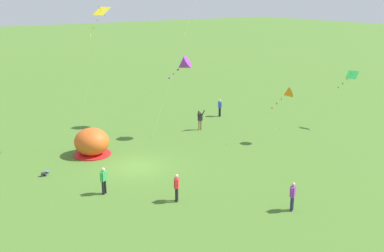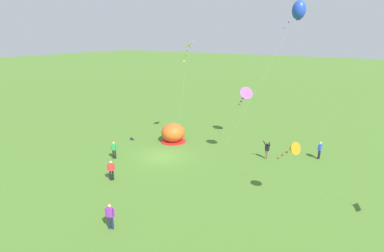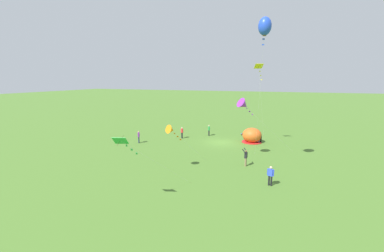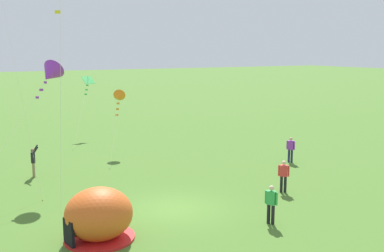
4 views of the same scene
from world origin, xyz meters
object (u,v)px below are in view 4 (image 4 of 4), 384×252
person_arms_raised (33,161)px  person_near_tent (271,202)px  person_with_toddler (284,175)px  kite_green (88,82)px  popup_tent (99,215)px  kite_purple (50,74)px  person_far_back (291,148)px  kite_orange (119,97)px

person_arms_raised → person_near_tent: person_arms_raised is taller
person_with_toddler → kite_green: kite_green is taller
popup_tent → person_with_toddler: 10.41m
person_arms_raised → kite_purple: bearing=-71.3°
kite_purple → kite_green: 15.16m
person_with_toddler → person_far_back: same height
person_with_toddler → person_arms_raised: 14.54m
kite_orange → kite_purple: (-5.97, -6.06, 2.09)m
kite_orange → popup_tent: bearing=-112.7°
person_near_tent → kite_purple: size_ratio=0.25×
popup_tent → person_arms_raised: popup_tent is taller
person_near_tent → kite_green: size_ratio=0.28×
person_arms_raised → kite_green: bearing=60.1°
kite_orange → person_near_tent: bearing=-86.5°
popup_tent → person_near_tent: popup_tent is taller
popup_tent → kite_purple: size_ratio=0.40×
person_with_toddler → person_far_back: 6.67m
popup_tent → kite_orange: 15.83m
person_arms_raised → kite_orange: (6.74, 3.79, 3.10)m
person_with_toddler → kite_orange: (-4.36, 13.18, 3.13)m
kite_orange → kite_green: (-0.06, 7.82, 0.58)m
person_near_tent → person_far_back: (7.98, 7.96, 0.00)m
person_far_back → kite_green: bearing=119.2°
person_arms_raised → kite_green: size_ratio=0.31×
person_with_toddler → kite_purple: 13.58m
popup_tent → person_with_toddler: bearing=6.3°
popup_tent → kite_orange: kite_orange is taller
popup_tent → kite_purple: (0.03, 8.26, 5.19)m
person_arms_raised → kite_orange: bearing=29.4°
person_with_toddler → kite_purple: (-10.32, 7.12, 5.22)m
person_near_tent → kite_orange: 16.67m
person_near_tent → kite_purple: (-6.98, 10.28, 5.22)m
popup_tent → person_near_tent: (7.01, -2.02, -0.03)m
person_arms_raised → person_far_back: 16.38m
person_with_toddler → kite_orange: size_ratio=0.35×
popup_tent → kite_green: (5.93, 22.14, 3.68)m
person_near_tent → popup_tent: bearing=163.9°
person_arms_raised → person_far_back: size_ratio=1.10×
person_far_back → kite_green: (-9.05, 16.20, 3.71)m
person_far_back → kite_orange: kite_orange is taller
person_near_tent → kite_orange: bearing=93.5°
popup_tent → person_with_toddler: (10.35, 1.14, -0.03)m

